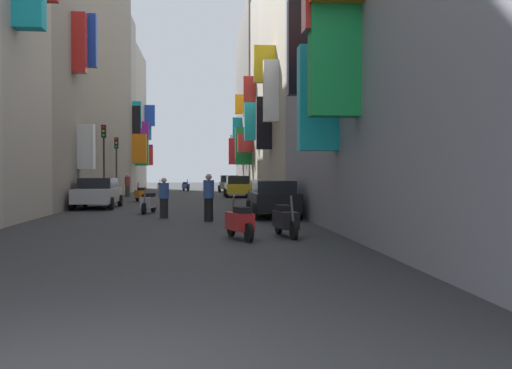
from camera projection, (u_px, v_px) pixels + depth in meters
name	position (u px, v px, depth m)	size (l,w,h in m)	color
ground_plane	(183.00, 201.00, 34.47)	(140.00, 140.00, 0.00)	#2D2D30
building_left_mid_b	(58.00, 54.00, 36.54)	(7.01, 26.67, 18.70)	gray
building_left_mid_c	(101.00, 106.00, 51.69)	(7.23, 3.69, 15.60)	#B2A899
building_left_far	(112.00, 121.00, 58.50)	(7.08, 9.95, 14.07)	#BCB29E
building_right_mid_a	(321.00, 46.00, 32.84)	(7.12, 12.84, 18.08)	#BCB29E
building_right_mid_b	(294.00, 95.00, 42.41)	(7.30, 6.32, 15.10)	#B2A899
building_right_far	(272.00, 106.00, 56.13)	(7.31, 17.66, 16.65)	slate
parked_car_yellow	(237.00, 186.00, 41.04)	(1.86, 4.41, 1.51)	gold
parked_car_silver	(98.00, 192.00, 27.97)	(1.94, 4.36, 1.48)	#B7B7BC
parked_car_black	(273.00, 198.00, 22.30)	(1.84, 4.22, 1.42)	black
parked_car_grey	(229.00, 183.00, 52.46)	(1.97, 4.33, 1.50)	slate
scooter_blue	(186.00, 186.00, 54.26)	(0.77, 1.92, 1.13)	#2D4CAD
scooter_orange	(140.00, 194.00, 34.10)	(0.82, 1.82, 1.13)	orange
scooter_silver	(149.00, 202.00, 24.35)	(0.65, 1.88, 1.13)	#ADADB2
scooter_white	(160.00, 187.00, 50.32)	(0.50, 1.83, 1.13)	silver
scooter_red	(240.00, 222.00, 14.79)	(0.72, 1.86, 1.13)	red
scooter_black	(286.00, 220.00, 15.38)	(0.60, 1.93, 1.13)	black
pedestrian_crossing	(164.00, 198.00, 21.78)	(0.54, 0.54, 1.54)	black
pedestrian_near_left	(128.00, 185.00, 40.85)	(0.45, 0.45, 1.67)	#323232
pedestrian_near_right	(209.00, 198.00, 20.36)	(0.50, 0.50, 1.69)	black
traffic_light_near_corner	(104.00, 150.00, 33.59)	(0.26, 0.34, 4.54)	#2D2D2D
traffic_light_far_corner	(116.00, 157.00, 38.81)	(0.26, 0.34, 4.13)	#2D2D2D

